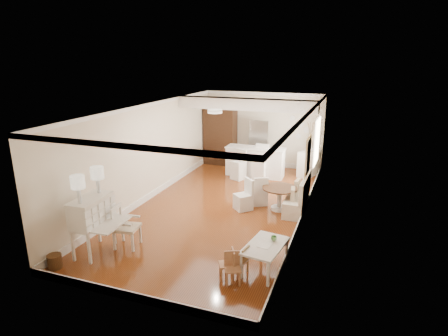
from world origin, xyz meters
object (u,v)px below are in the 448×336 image
Objects in this scene: secretary_bureau at (93,225)px; pantry_cabinet at (220,135)px; wicker_basket at (55,261)px; slip_chair_near at (243,195)px; bar_stool_left at (238,165)px; kids_chair_a at (227,264)px; fridge at (268,145)px; kids_table at (265,257)px; kids_chair_c at (233,268)px; kids_chair_b at (240,260)px; breakfast_counter at (255,162)px; sideboard at (309,163)px; bar_stool_right at (260,162)px; slip_chair_far at (259,190)px; dining_table at (279,199)px; gustavian_armchair at (127,227)px.

secretary_bureau is 0.55× the size of pantry_cabinet.
wicker_basket is 4.92m from slip_chair_near.
pantry_cabinet is at bearing 151.04° from bar_stool_left.
kids_chair_a is 0.33× the size of fridge.
kids_chair_c is at bearing -124.86° from kids_table.
kids_chair_b is 7.30m from fridge.
breakfast_counter is at bearing -100.78° from fridge.
sideboard is (3.93, 7.87, 0.31)m from wicker_basket.
sideboard is (2.23, 1.23, -0.05)m from bar_stool_left.
kids_chair_b is at bearing 60.58° from kids_chair_c.
bar_stool_right is 0.65× the size of fridge.
pantry_cabinet reaches higher than bar_stool_left.
slip_chair_far is at bearing -85.34° from sideboard.
wicker_basket is 0.33× the size of slip_chair_far.
sideboard is (1.55, 0.89, -0.13)m from bar_stool_right.
breakfast_counter reaches higher than kids_table.
slip_chair_near is 3.10m from breakfast_counter.
dining_table is 3.44m from sideboard.
secretary_bureau is 3.66m from kids_table.
fridge reaches higher than kids_chair_a.
slip_chair_far is at bearing -55.02° from pantry_cabinet.
secretary_bureau is 1.00m from wicker_basket.
sideboard is (1.58, -0.38, -0.44)m from fridge.
bar_stool_left is at bearing -18.15° from gustavian_armchair.
slip_chair_far is (-0.53, 3.96, 0.12)m from kids_chair_c.
sideboard reaches higher than slip_chair_near.
slip_chair_near reaches higher than wicker_basket.
fridge is (-1.24, 3.80, 0.58)m from dining_table.
gustavian_armchair is 2.70m from kids_chair_c.
wicker_basket is 0.48× the size of kids_chair_a.
wicker_basket is 7.39m from bar_stool_right.
slip_chair_far reaches higher than kids_chair_b.
dining_table is (-0.36, 3.09, 0.05)m from kids_table.
gustavian_armchair is 1.60× the size of kids_chair_b.
pantry_cabinet is at bearing -5.89° from gustavian_armchair.
slip_chair_near is at bearing -41.13° from gustavian_armchair.
slip_chair_far is at bearing 53.20° from secretary_bureau.
kids_chair_c is 0.30× the size of breakfast_counter.
slip_chair_near is 0.42× the size of breakfast_counter.
wicker_basket is 0.28× the size of bar_stool_left.
kids_chair_b is 3.19m from slip_chair_near.
bar_stool_left is 0.76m from bar_stool_right.
slip_chair_far reaches higher than dining_table.
breakfast_counter is at bearing 162.91° from kids_chair_a.
secretary_bureau is at bearing -116.97° from kids_chair_a.
bar_stool_right is (2.38, 6.98, 0.45)m from wicker_basket.
slip_chair_near is 0.48× the size of fridge.
slip_chair_far is at bearing -71.95° from breakfast_counter.
fridge is at bearing -0.90° from pantry_cabinet.
kids_chair_c is 0.34× the size of fridge.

